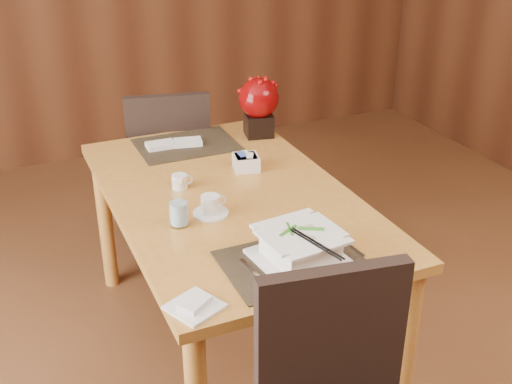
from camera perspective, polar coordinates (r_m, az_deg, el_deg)
name	(u,v)px	position (r m, az deg, el deg)	size (l,w,h in m)	color
dining_table	(231,215)	(2.58, -2.27, -2.06)	(0.90, 1.50, 0.75)	#C38436
placemat_near	(293,262)	(2.09, 3.29, -6.23)	(0.45, 0.33, 0.01)	black
placemat_far	(187,145)	(3.01, -6.19, 4.21)	(0.45, 0.33, 0.01)	black
soup_setting	(301,247)	(2.07, 3.98, -4.94)	(0.30, 0.30, 0.11)	white
coffee_cup	(211,206)	(2.37, -4.07, -1.29)	(0.13, 0.13, 0.08)	white
water_glass	(179,204)	(2.28, -6.90, -1.10)	(0.07, 0.07, 0.17)	silver
creamer_jug	(180,182)	(2.58, -6.81, 0.92)	(0.08, 0.08, 0.06)	white
sugar_caddy	(246,162)	(2.73, -0.89, 2.65)	(0.10, 0.10, 0.06)	white
berry_decor	(259,103)	(3.06, 0.25, 7.89)	(0.19, 0.19, 0.28)	black
napkins_far	(176,143)	(2.99, -7.11, 4.31)	(0.26, 0.09, 0.02)	white
bread_plate	(195,307)	(1.90, -5.48, -10.11)	(0.14, 0.14, 0.01)	white
far_chair	(169,163)	(3.39, -7.73, 2.55)	(0.51, 0.52, 0.93)	black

